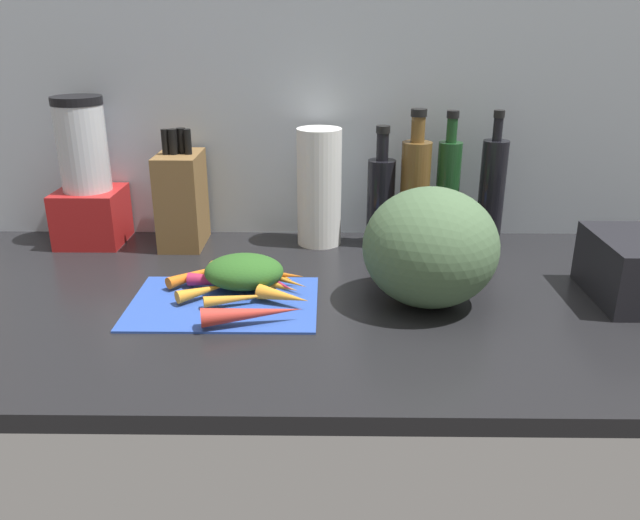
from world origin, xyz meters
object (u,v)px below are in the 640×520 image
carrot_11 (229,280)px  winter_squash (430,247)px  carrot_9 (263,273)px  carrot_0 (205,290)px  carrot_2 (271,276)px  carrot_1 (240,298)px  carrot_6 (269,279)px  bottle_3 (492,192)px  bottle_2 (447,191)px  carrot_7 (240,278)px  bottle_1 (415,191)px  carrot_4 (274,274)px  carrot_3 (205,272)px  knife_block (182,199)px  paper_towel_roll (319,187)px  bottle_0 (381,199)px  carrot_8 (283,296)px  blender_appliance (87,182)px  carrot_10 (275,285)px  cutting_board (224,302)px  carrot_5 (252,313)px

carrot_11 → winter_squash: size_ratio=0.66×
carrot_9 → winter_squash: bearing=-14.1°
carrot_0 → carrot_11: carrot_11 is taller
carrot_0 → carrot_2: size_ratio=0.62×
carrot_1 → carrot_6: bearing=59.2°
bottle_3 → carrot_0: bearing=-152.5°
carrot_9 → bottle_2: (39.69, 25.01, 10.18)cm
carrot_7 → bottle_1: size_ratio=0.53×
carrot_7 → carrot_4: bearing=25.9°
carrot_3 → carrot_2: bearing=-10.3°
carrot_0 → knife_block: size_ratio=0.41×
winter_squash → paper_towel_roll: 38.96cm
bottle_0 → bottle_3: 24.78cm
bottle_2 → bottle_3: size_ratio=0.99×
bottle_1 → paper_towel_roll: bearing=175.8°
carrot_3 → bottle_1: bottle_1 is taller
carrot_8 → blender_appliance: size_ratio=0.30×
winter_squash → knife_block: knife_block is taller
bottle_2 → carrot_10: bearing=-141.3°
carrot_3 → bottle_2: bottle_2 is taller
cutting_board → bottle_0: bearing=47.0°
cutting_board → bottle_3: bearing=30.2°
carrot_11 → paper_towel_roll: bearing=58.9°
carrot_10 → bottle_2: size_ratio=0.33×
carrot_1 → carrot_10: (5.94, 5.65, 0.23)cm
blender_appliance → bottle_2: bearing=-0.2°
carrot_1 → bottle_2: bearing=39.4°
carrot_6 → bottle_1: size_ratio=0.44×
cutting_board → carrot_11: 6.34cm
cutting_board → carrot_6: bearing=39.0°
carrot_7 → blender_appliance: 48.32cm
carrot_0 → winter_squash: size_ratio=0.45×
carrot_6 → carrot_11: size_ratio=0.85×
bottle_2 → paper_towel_roll: bearing=179.3°
carrot_3 → carrot_10: carrot_10 is taller
carrot_4 → carrot_5: (-2.19, -18.86, 0.39)cm
carrot_1 → paper_towel_roll: size_ratio=0.49×
carrot_8 → blender_appliance: bearing=142.8°
carrot_2 → paper_towel_roll: paper_towel_roll is taller
carrot_10 → carrot_9: bearing=119.9°
carrot_6 → cutting_board: bearing=-141.0°
carrot_9 → bottle_3: bearing=25.5°
carrot_10 → blender_appliance: (-44.86, 29.92, 12.36)cm
carrot_7 → bottle_1: 45.96cm
winter_squash → bottle_0: 32.79cm
carrot_1 → carrot_3: (-8.66, 12.23, 0.15)cm
blender_appliance → carrot_0: bearing=-45.6°
carrot_2 → carrot_8: bearing=-72.8°
cutting_board → carrot_2: 11.74cm
carrot_4 → bottle_2: bottle_2 is taller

